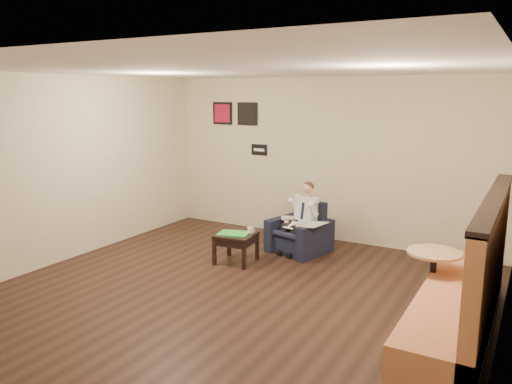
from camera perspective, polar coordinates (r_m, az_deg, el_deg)
The scene contains 19 objects.
ground at distance 6.45m, azimuth -2.67°, elevation -11.83°, with size 6.00×6.00×0.00m, color black.
wall_back at distance 8.68m, azimuth 7.93°, elevation 3.69°, with size 6.00×0.02×2.80m, color beige.
wall_front at distance 3.93m, azimuth -27.17°, elevation -6.63°, with size 6.00×0.02×2.80m, color beige.
wall_left at distance 8.04m, azimuth -21.15°, elevation 2.44°, with size 0.02×6.00×2.80m, color beige.
wall_right at distance 5.12m, azimuth 26.83°, elevation -2.65°, with size 0.02×6.00×2.80m, color beige.
ceiling at distance 5.94m, azimuth -2.92°, elevation 13.89°, with size 6.00×6.00×0.02m, color white.
seating_sign at distance 9.22m, azimuth 0.37°, elevation 4.85°, with size 0.32×0.02×0.20m, color black.
art_print_left at distance 9.59m, azimuth -3.84°, elevation 8.97°, with size 0.42×0.03×0.42m, color #A31431.
art_print_right at distance 9.29m, azimuth -0.98°, elevation 8.92°, with size 0.42×0.03×0.42m, color black.
armchair at distance 8.06m, azimuth 4.97°, elevation -4.15°, with size 0.81×0.81×0.79m, color black.
seated_man at distance 7.94m, azimuth 4.52°, elevation -3.28°, with size 0.51×0.77×1.08m, color silver, non-canonical shape.
lap_papers at distance 7.89m, azimuth 4.12°, elevation -3.78°, with size 0.18×0.26×0.01m, color white.
newspaper at distance 7.76m, azimuth 6.49°, elevation -3.69°, with size 0.34×0.43×0.01m, color silver.
side_table at distance 7.60m, azimuth -2.29°, elevation -6.40°, with size 0.55×0.55×0.45m, color black.
green_folder at distance 7.53m, azimuth -2.57°, elevation -4.74°, with size 0.45×0.32×0.01m, color green.
coffee_mug at distance 7.55m, azimuth -0.68°, elevation -4.35°, with size 0.08×0.08×0.09m, color white.
smartphone at distance 7.65m, azimuth -1.44°, elevation -4.48°, with size 0.14×0.07×0.01m, color black.
banquette at distance 5.55m, azimuth 22.13°, elevation -8.13°, with size 0.71×2.98×1.52m, color #B26D44.
cafe_table at distance 6.17m, azimuth 19.49°, elevation -9.78°, with size 0.61×0.61×0.76m, color #A7835A.
Camera 1 is at (3.20, -5.00, 2.52)m, focal length 35.00 mm.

